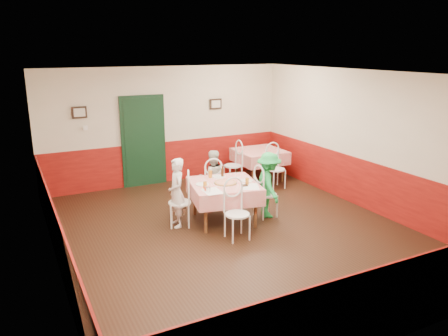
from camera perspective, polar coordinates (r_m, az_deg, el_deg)
name	(u,v)px	position (r m, az deg, el deg)	size (l,w,h in m)	color
floor	(234,232)	(7.98, 1.34, -8.30)	(7.00, 7.00, 0.00)	black
ceiling	(235,74)	(7.31, 1.48, 12.22)	(7.00, 7.00, 0.00)	white
back_wall	(166,125)	(10.67, -7.53, 5.54)	(6.00, 0.10, 2.80)	beige
front_wall	(394,229)	(4.88, 21.35, -7.46)	(6.00, 0.10, 2.80)	beige
left_wall	(49,179)	(6.70, -21.86, -1.38)	(0.10, 7.00, 2.80)	beige
right_wall	(365,140)	(9.29, 17.98, 3.45)	(0.10, 7.00, 2.80)	beige
wainscot_back	(168,162)	(10.85, -7.34, 0.84)	(6.00, 0.03, 1.00)	maroon
wainscot_front	(385,305)	(5.29, 20.24, -16.45)	(6.00, 0.03, 1.00)	maroon
wainscot_left	(57,237)	(7.00, -21.00, -8.44)	(0.03, 7.00, 1.00)	maroon
wainscot_right	(361,183)	(9.50, 17.47, -1.88)	(0.03, 7.00, 1.00)	maroon
door	(144,142)	(10.51, -10.46, 3.32)	(0.96, 0.06, 2.10)	black
picture_left	(79,112)	(10.08, -18.38, 6.91)	(0.32, 0.03, 0.26)	black
picture_right	(216,104)	(11.05, -1.10, 8.37)	(0.32, 0.03, 0.26)	black
thermostat	(85,128)	(10.15, -17.65, 5.01)	(0.10, 0.03, 0.10)	white
main_table	(224,202)	(8.32, 0.00, -4.49)	(1.22, 1.22, 0.77)	red
second_table	(259,165)	(10.95, 4.64, 0.38)	(1.12, 1.12, 0.77)	red
chair_left	(180,203)	(8.12, -5.80, -4.51)	(0.42, 0.42, 0.90)	white
chair_right	(266,195)	(8.55, 5.50, -3.47)	(0.42, 0.42, 0.90)	white
chair_far	(213,185)	(9.07, -1.44, -2.28)	(0.42, 0.42, 0.90)	white
chair_near	(237,214)	(7.53, 1.75, -6.07)	(0.42, 0.42, 0.90)	white
chair_second_a	(233,166)	(10.57, 1.17, 0.30)	(0.42, 0.42, 0.90)	white
chair_second_b	(276,169)	(10.32, 6.80, -0.18)	(0.42, 0.42, 0.90)	white
pizza	(225,183)	(8.16, 0.19, -1.92)	(0.41, 0.41, 0.03)	#B74723
plate_left	(202,184)	(8.10, -2.87, -2.13)	(0.25, 0.25, 0.01)	white
plate_right	(246,181)	(8.32, 2.95, -1.66)	(0.25, 0.25, 0.01)	white
plate_far	(219,177)	(8.56, -0.70, -1.14)	(0.25, 0.25, 0.01)	white
glass_a	(205,185)	(7.86, -2.50, -2.26)	(0.07, 0.07, 0.13)	#BF7219
glass_b	(247,181)	(8.09, 3.03, -1.75)	(0.07, 0.07, 0.12)	#BF7219
glass_c	(210,174)	(8.52, -1.80, -0.80)	(0.08, 0.08, 0.14)	#BF7219
beer_bottle	(222,172)	(8.54, -0.21, -0.52)	(0.06, 0.06, 0.20)	#381C0A
shaker_a	(207,189)	(7.69, -2.22, -2.79)	(0.04, 0.04, 0.09)	silver
shaker_b	(210,190)	(7.67, -1.88, -2.84)	(0.04, 0.04, 0.09)	silver
shaker_c	(205,188)	(7.74, -2.45, -2.68)	(0.04, 0.04, 0.09)	#B23319
menu_left	(212,191)	(7.72, -1.55, -3.05)	(0.30, 0.40, 0.00)	white
menu_right	(250,187)	(7.99, 3.46, -2.44)	(0.30, 0.40, 0.00)	white
wallet	(245,185)	(8.02, 2.70, -2.28)	(0.11, 0.09, 0.02)	black
diner_left	(177,193)	(8.05, -6.19, -3.23)	(0.47, 0.31, 1.29)	gray
diner_far	(212,178)	(9.08, -1.53, -1.32)	(0.58, 0.45, 1.19)	gray
diner_right	(269,185)	(8.51, 5.85, -2.21)	(0.83, 0.48, 1.29)	gray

